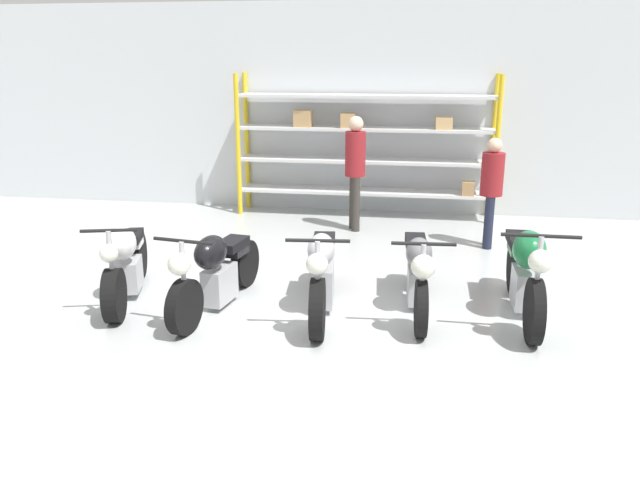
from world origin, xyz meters
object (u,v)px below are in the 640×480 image
Objects in this scene: motorcycle_black at (216,271)px; motorcycle_grey at (418,271)px; motorcycle_silver at (322,272)px; person_browsing at (492,184)px; motorcycle_green at (525,270)px; person_near_rack at (355,163)px; motorcycle_white at (125,263)px; shelving_rack at (366,144)px.

motorcycle_grey is (2.17, 0.32, 0.01)m from motorcycle_black.
motorcycle_silver is 1.33× the size of person_browsing.
motorcycle_green is 3.88m from person_near_rack.
motorcycle_green is 1.29× the size of person_browsing.
motorcycle_white is 3.30m from motorcycle_grey.
motorcycle_silver is at bearing 58.22° from person_browsing.
motorcycle_black is 0.95× the size of motorcycle_silver.
person_browsing is (-0.13, 2.54, 0.42)m from motorcycle_green.
person_near_rack is at bearing 130.78° from motorcycle_white.
shelving_rack is 2.44× the size of person_near_rack.
motorcycle_grey is 3.41m from person_near_rack.
motorcycle_silver is (-0.07, -4.37, -0.82)m from shelving_rack.
motorcycle_silver is at bearing 74.51° from motorcycle_white.
motorcycle_white is 4.11m from person_near_rack.
person_browsing reaches higher than motorcycle_white.
motorcycle_silver is 1.06× the size of motorcycle_grey.
person_browsing is (4.29, 2.73, 0.51)m from motorcycle_white.
motorcycle_white is at bearing -87.24° from motorcycle_green.
motorcycle_white is 0.94× the size of motorcycle_green.
person_browsing is (2.02, 2.74, 0.49)m from motorcycle_silver.
motorcycle_silver is at bearing -84.47° from motorcycle_green.
motorcycle_silver is at bearing 70.81° from person_near_rack.
motorcycle_silver reaches higher than motorcycle_black.
motorcycle_green reaches higher than motorcycle_grey.
motorcycle_black is 2.20m from motorcycle_grey.
motorcycle_white reaches higher than motorcycle_grey.
motorcycle_black is at bearing 52.69° from person_near_rack.
shelving_rack is at bearing -35.25° from person_browsing.
shelving_rack reaches higher than person_near_rack.
shelving_rack is 4.45m from motorcycle_silver.
motorcycle_silver is 2.16m from motorcycle_green.
motorcycle_black is at bearing -85.60° from motorcycle_grey.
shelving_rack is at bearing -171.10° from motorcycle_grey.
motorcycle_silver reaches higher than motorcycle_white.
motorcycle_white is at bearing -95.88° from motorcycle_silver.
motorcycle_green is at bearing -63.50° from shelving_rack.
person_near_rack is at bearing -12.84° from person_browsing.
motorcycle_grey is at bearing -77.14° from shelving_rack.
motorcycle_black is 0.98× the size of motorcycle_green.
person_browsing is (3.17, 2.87, 0.49)m from motorcycle_black.
motorcycle_black is (1.12, -0.14, 0.02)m from motorcycle_white.
motorcycle_green is at bearing 77.15° from motorcycle_white.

